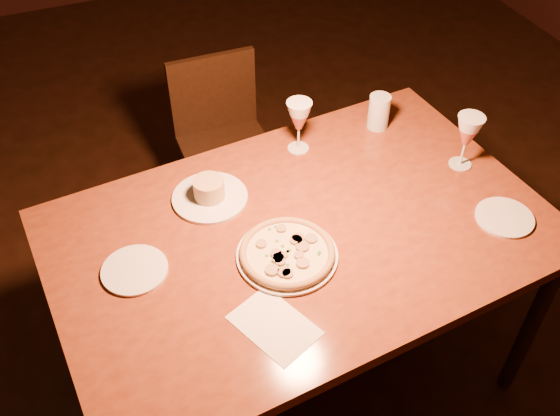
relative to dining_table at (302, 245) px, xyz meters
name	(u,v)px	position (x,y,z in m)	size (l,w,h in m)	color
floor	(237,366)	(-0.22, 0.11, -0.75)	(7.00, 7.00, 0.00)	#331A11
dining_table	(302,245)	(0.00, 0.00, 0.00)	(1.61, 1.11, 0.82)	brown
chair_far	(223,138)	(0.05, 0.98, -0.28)	(0.41, 0.41, 0.82)	black
pizza_plate	(287,253)	(-0.09, -0.09, 0.09)	(0.30, 0.30, 0.03)	white
ramekin_saucer	(209,193)	(-0.22, 0.24, 0.10)	(0.25, 0.25, 0.08)	white
wine_glass_far	(299,126)	(0.15, 0.37, 0.17)	(0.09, 0.09, 0.20)	#A54C45
wine_glass_right	(466,141)	(0.63, 0.07, 0.17)	(0.09, 0.09, 0.20)	#A54C45
water_tumbler	(379,112)	(0.47, 0.38, 0.14)	(0.08, 0.08, 0.13)	silver
side_plate_left	(135,270)	(-0.52, 0.03, 0.08)	(0.19, 0.19, 0.01)	white
side_plate_near	(505,217)	(0.61, -0.20, 0.08)	(0.18, 0.18, 0.01)	white
menu_card	(274,325)	(-0.22, -0.30, 0.07)	(0.16, 0.23, 0.00)	white
pendant_light	(311,1)	(0.00, 0.00, 0.82)	(0.12, 0.12, 0.12)	#FF8247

